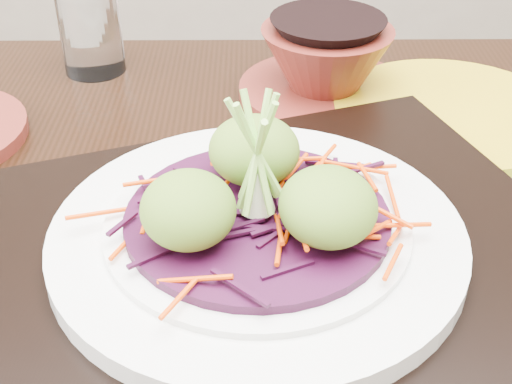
{
  "coord_description": "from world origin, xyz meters",
  "views": [
    {
      "loc": [
        -0.09,
        -0.4,
        1.02
      ],
      "look_at": [
        -0.07,
        -0.01,
        0.76
      ],
      "focal_mm": 50.0,
      "sensor_mm": 36.0,
      "label": 1
    }
  ],
  "objects_px": {
    "dining_table": "(214,339)",
    "yellow_plate": "(451,113)",
    "white_plate": "(257,235)",
    "terracotta_bowl_set": "(326,67)",
    "serving_tray": "(257,257)",
    "water_glass": "(91,30)"
  },
  "relations": [
    {
      "from": "dining_table",
      "to": "yellow_plate",
      "type": "height_order",
      "value": "yellow_plate"
    },
    {
      "from": "white_plate",
      "to": "terracotta_bowl_set",
      "type": "distance_m",
      "value": 0.27
    },
    {
      "from": "serving_tray",
      "to": "water_glass",
      "type": "height_order",
      "value": "water_glass"
    },
    {
      "from": "white_plate",
      "to": "water_glass",
      "type": "distance_m",
      "value": 0.36
    },
    {
      "from": "dining_table",
      "to": "serving_tray",
      "type": "height_order",
      "value": "serving_tray"
    },
    {
      "from": "serving_tray",
      "to": "dining_table",
      "type": "bearing_deg",
      "value": 120.83
    },
    {
      "from": "serving_tray",
      "to": "yellow_plate",
      "type": "xyz_separation_m",
      "value": [
        0.19,
        0.21,
        -0.01
      ]
    },
    {
      "from": "dining_table",
      "to": "white_plate",
      "type": "distance_m",
      "value": 0.13
    },
    {
      "from": "yellow_plate",
      "to": "terracotta_bowl_set",
      "type": "bearing_deg",
      "value": 155.54
    },
    {
      "from": "white_plate",
      "to": "yellow_plate",
      "type": "distance_m",
      "value": 0.28
    },
    {
      "from": "yellow_plate",
      "to": "serving_tray",
      "type": "bearing_deg",
      "value": -132.05
    },
    {
      "from": "water_glass",
      "to": "terracotta_bowl_set",
      "type": "height_order",
      "value": "water_glass"
    },
    {
      "from": "serving_tray",
      "to": "water_glass",
      "type": "xyz_separation_m",
      "value": [
        -0.16,
        0.33,
        0.03
      ]
    },
    {
      "from": "water_glass",
      "to": "serving_tray",
      "type": "bearing_deg",
      "value": -64.54
    },
    {
      "from": "white_plate",
      "to": "yellow_plate",
      "type": "relative_size",
      "value": 1.26
    },
    {
      "from": "serving_tray",
      "to": "yellow_plate",
      "type": "height_order",
      "value": "serving_tray"
    },
    {
      "from": "yellow_plate",
      "to": "water_glass",
      "type": "bearing_deg",
      "value": 160.53
    },
    {
      "from": "terracotta_bowl_set",
      "to": "yellow_plate",
      "type": "xyz_separation_m",
      "value": [
        0.11,
        -0.05,
        -0.02
      ]
    },
    {
      "from": "white_plate",
      "to": "yellow_plate",
      "type": "height_order",
      "value": "white_plate"
    },
    {
      "from": "water_glass",
      "to": "yellow_plate",
      "type": "height_order",
      "value": "water_glass"
    },
    {
      "from": "dining_table",
      "to": "serving_tray",
      "type": "xyz_separation_m",
      "value": [
        0.03,
        -0.03,
        0.11
      ]
    },
    {
      "from": "water_glass",
      "to": "terracotta_bowl_set",
      "type": "relative_size",
      "value": 0.47
    }
  ]
}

